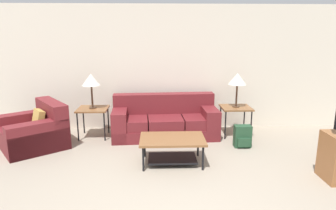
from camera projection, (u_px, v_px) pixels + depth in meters
The scene contains 9 objects.
wall_back at pixel (165, 68), 6.33m from camera, with size 8.68×0.06×2.60m.
couch at pixel (165, 121), 5.98m from camera, with size 2.09×0.95×0.82m.
armchair at pixel (35, 131), 5.42m from camera, with size 1.45×1.47×0.80m.
coffee_table at pixel (172, 145), 4.70m from camera, with size 1.01×0.66×0.42m.
side_table_left at pixel (93, 111), 5.87m from camera, with size 0.58×0.55×0.59m.
side_table_right at pixel (236, 110), 5.98m from camera, with size 0.58×0.55×0.59m.
table_lamp_left at pixel (91, 80), 5.73m from camera, with size 0.35×0.35×0.67m.
table_lamp_right at pixel (237, 80), 5.84m from camera, with size 0.35×0.35×0.67m.
backpack at pixel (243, 137), 5.41m from camera, with size 0.30×0.25×0.40m.
Camera 1 is at (-0.17, -2.68, 2.00)m, focal length 32.00 mm.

